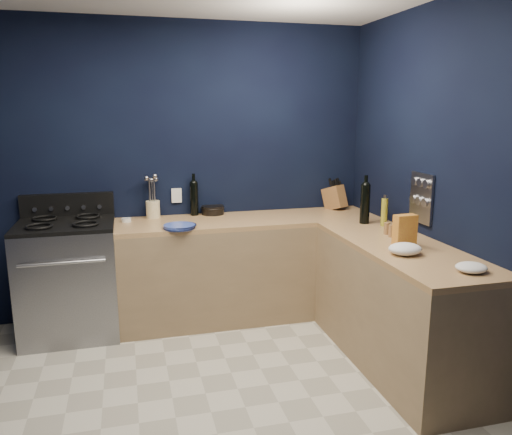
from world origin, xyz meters
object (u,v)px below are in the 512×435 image
object	(u,v)px
plate_stack	(179,227)
knife_block	(334,198)
gas_range	(69,281)
crouton_bag	(405,231)
utensil_crock	(153,209)

from	to	relation	value
plate_stack	knife_block	size ratio (longest dim) A/B	1.18
gas_range	crouton_bag	world-z (taller)	crouton_bag
crouton_bag	plate_stack	bearing A→B (deg)	141.95
utensil_crock	gas_range	bearing A→B (deg)	-160.91
gas_range	plate_stack	distance (m)	1.03
utensil_crock	plate_stack	bearing A→B (deg)	-68.96
plate_stack	utensil_crock	size ratio (longest dim) A/B	1.66
plate_stack	utensil_crock	world-z (taller)	utensil_crock
gas_range	knife_block	world-z (taller)	knife_block
plate_stack	knife_block	world-z (taller)	knife_block
utensil_crock	knife_block	xyz separation A→B (m)	(1.72, -0.02, 0.03)
plate_stack	knife_block	bearing A→B (deg)	16.18
gas_range	knife_block	size ratio (longest dim) A/B	4.29
plate_stack	crouton_bag	size ratio (longest dim) A/B	1.10
gas_range	plate_stack	bearing A→B (deg)	-13.86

